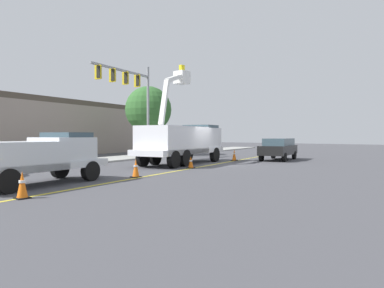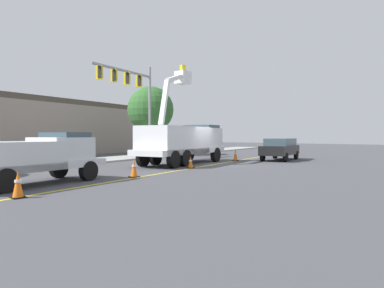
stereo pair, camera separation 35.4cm
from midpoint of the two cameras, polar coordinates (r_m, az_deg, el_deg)
name	(u,v)px [view 1 (the left image)]	position (r m, az deg, el deg)	size (l,w,h in m)	color
ground	(214,164)	(22.81, 3.30, -3.41)	(120.00, 120.00, 0.00)	#47474C
sidewalk_far_side	(112,159)	(27.86, -13.57, -2.44)	(60.00, 3.60, 0.12)	#9E9E99
lane_centre_stripe	(214,164)	(22.81, 3.30, -3.40)	(50.00, 0.16, 0.01)	yellow
utility_bucket_truck	(183,140)	(23.22, -1.99, 0.67)	(8.53, 4.07, 7.00)	white
service_pickup_truck	(37,156)	(14.73, -25.04, -1.86)	(5.90, 3.16, 2.06)	silver
passing_minivan	(279,148)	(27.52, 13.86, -0.59)	(5.08, 2.81, 1.69)	black
traffic_cone_leading	(22,185)	(11.82, -27.18, -6.09)	(0.40, 0.40, 0.85)	black
traffic_cone_mid_front	(136,168)	(16.02, -9.97, -4.00)	(0.40, 0.40, 0.85)	black
traffic_cone_mid_rear	(191,162)	(20.17, -0.70, -3.07)	(0.40, 0.40, 0.69)	black
traffic_cone_trailing	(234,155)	(26.18, 6.66, -1.84)	(0.40, 0.40, 0.88)	black
traffic_signal_mast	(131,90)	(28.26, -10.44, 8.87)	(6.68, 1.57, 7.81)	gray
commercial_building_backdrop	(62,128)	(37.91, -21.00, 2.49)	(27.12, 11.78, 5.35)	gray
street_tree_right	(148,110)	(33.58, -7.58, 5.71)	(4.47, 4.47, 6.67)	brown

